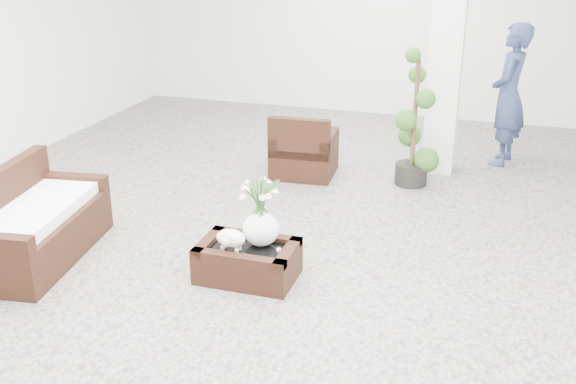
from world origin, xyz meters
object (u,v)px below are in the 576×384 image
(coffee_table, at_px, (248,263))
(topiary, at_px, (415,119))
(armchair, at_px, (304,144))
(loveseat, at_px, (36,216))

(coffee_table, xyz_separation_m, topiary, (1.10, 2.95, 0.70))
(coffee_table, distance_m, armchair, 2.93)
(armchair, relative_size, loveseat, 0.50)
(coffee_table, height_order, topiary, topiary)
(loveseat, distance_m, topiary, 4.55)
(coffee_table, bearing_deg, loveseat, -173.70)
(loveseat, bearing_deg, topiary, -53.30)
(coffee_table, height_order, loveseat, loveseat)
(coffee_table, distance_m, loveseat, 2.15)
(coffee_table, bearing_deg, topiary, 69.50)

